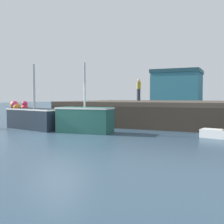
# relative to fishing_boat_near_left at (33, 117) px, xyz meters

# --- Properties ---
(ground) EXTENTS (120.00, 160.00, 0.10)m
(ground) POSITION_rel_fishing_boat_near_left_xyz_m (2.86, -1.77, -0.71)
(ground) COLOR #334C60
(pier) EXTENTS (11.38, 8.98, 1.49)m
(pier) POSITION_rel_fishing_boat_near_left_xyz_m (5.30, 6.06, 0.60)
(pier) COLOR #473D33
(pier) RESTS_ON ground
(fishing_boat_near_left) EXTENTS (3.77, 1.97, 3.56)m
(fishing_boat_near_left) POSITION_rel_fishing_boat_near_left_xyz_m (0.00, 0.00, 0.00)
(fishing_boat_near_left) COLOR #19232D
(fishing_boat_near_left) RESTS_ON ground
(fishing_boat_near_right) EXTENTS (2.83, 1.32, 3.46)m
(fishing_boat_near_right) POSITION_rel_fishing_boat_near_left_xyz_m (3.39, -0.19, 0.02)
(fishing_boat_near_right) COLOR #23564C
(fishing_boat_near_right) RESTS_ON ground
(dockworker) EXTENTS (0.34, 0.34, 1.71)m
(dockworker) POSITION_rel_fishing_boat_near_left_xyz_m (3.21, 8.62, 1.69)
(dockworker) COLOR #2D3342
(dockworker) RESTS_ON pier
(warehouse) EXTENTS (6.66, 6.06, 5.61)m
(warehouse) POSITION_rel_fishing_boat_near_left_xyz_m (2.61, 27.63, 2.16)
(warehouse) COLOR #2D6B7A
(warehouse) RESTS_ON ground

